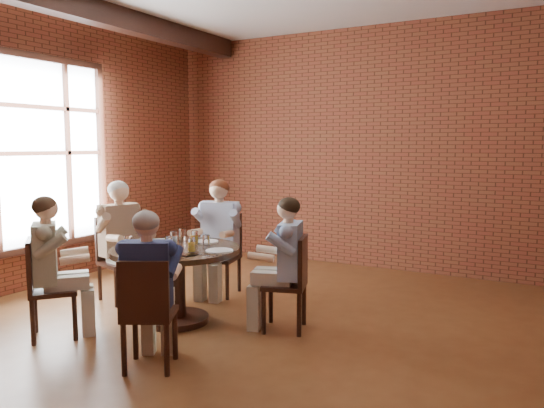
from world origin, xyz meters
The scene contains 27 objects.
floor centered at (0.00, 0.00, 0.00)m, with size 7.00×7.00×0.00m, color brown.
wall_back centered at (0.00, 3.50, 1.70)m, with size 7.00×7.00×0.00m, color brown.
window centered at (-3.18, 0.40, 1.65)m, with size 0.10×2.16×2.36m.
dining_table centered at (-0.90, 0.24, 0.53)m, with size 1.26×1.26×0.75m.
chair_a centered at (0.20, 0.60, 0.49)m, with size 0.49×0.49×0.90m.
diner_a centered at (0.13, 0.57, 0.63)m, with size 0.48×0.60×1.26m, color #4775B9, non-canonical shape.
chair_b centered at (-1.12, 1.35, 0.51)m, with size 0.51×0.51×0.94m.
diner_b centered at (-1.11, 1.26, 0.67)m, with size 0.53×0.66×1.34m, color #A0ADCC, non-canonical shape.
chair_c centered at (-1.99, 0.56, 0.51)m, with size 0.54×0.54×0.94m.
diner_c centered at (-1.91, 0.54, 0.67)m, with size 0.54×0.66×1.35m, color brown, non-canonical shape.
chair_d centered at (-1.67, -0.68, 0.50)m, with size 0.57×0.57×0.91m.
diner_d centered at (-1.62, -0.61, 0.64)m, with size 0.50×0.62×1.29m, color #C2AA98, non-canonical shape.
chair_e centered at (-0.35, -0.77, 0.49)m, with size 0.52×0.52×0.89m.
diner_e centered at (-0.39, -0.71, 0.62)m, with size 0.48×0.59×1.25m, color #1B254E, non-canonical shape.
plate_a centered at (-0.41, 0.29, 0.76)m, with size 0.26×0.26×0.01m, color white.
plate_b centered at (-0.80, 0.61, 0.76)m, with size 0.26×0.26×0.01m, color white.
plate_c centered at (-1.24, 0.42, 0.76)m, with size 0.26×0.26×0.01m, color white.
plate_d centered at (-0.75, -0.15, 0.76)m, with size 0.26×0.26×0.01m, color white.
glass_a centered at (-0.58, 0.31, 0.82)m, with size 0.07×0.07×0.14m, color white.
glass_b centered at (-0.84, 0.47, 0.82)m, with size 0.07×0.07×0.14m, color white.
glass_c centered at (-1.04, 0.52, 0.82)m, with size 0.07×0.07×0.14m, color white.
glass_d centered at (-0.99, 0.33, 0.82)m, with size 0.07×0.07×0.14m, color white.
glass_e centered at (-1.21, 0.15, 0.82)m, with size 0.07×0.07×0.14m, color white.
glass_f centered at (-1.20, -0.09, 0.82)m, with size 0.07×0.07×0.14m, color white.
glass_g centered at (-0.85, 0.08, 0.82)m, with size 0.07×0.07×0.14m, color white.
glass_h centered at (-0.64, 0.16, 0.82)m, with size 0.07×0.07×0.14m, color white.
smartphone centered at (-0.54, 0.00, 0.75)m, with size 0.08×0.15×0.01m, color black.
Camera 1 is at (2.41, -3.76, 1.74)m, focal length 35.00 mm.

